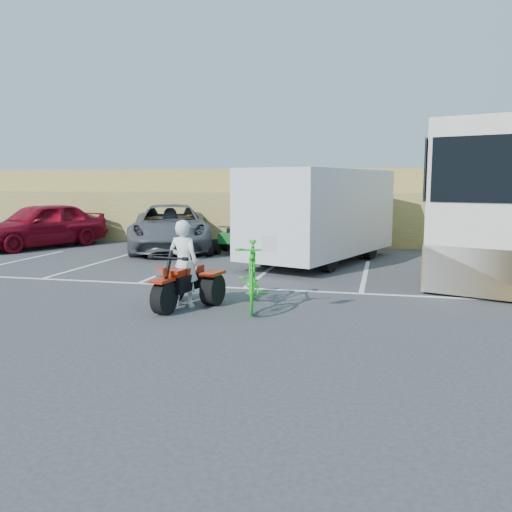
% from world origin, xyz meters
% --- Properties ---
extents(ground, '(100.00, 100.00, 0.00)m').
position_xyz_m(ground, '(0.00, 0.00, 0.00)').
color(ground, '#323235').
rests_on(ground, ground).
extents(parking_stripes, '(28.00, 5.16, 0.01)m').
position_xyz_m(parking_stripes, '(0.87, 4.07, 0.00)').
color(parking_stripes, white).
rests_on(parking_stripes, ground).
extents(grass_embankment, '(40.00, 8.50, 3.10)m').
position_xyz_m(grass_embankment, '(0.00, 15.48, 1.42)').
color(grass_embankment, olive).
rests_on(grass_embankment, ground).
extents(red_trike_atv, '(1.54, 1.88, 1.10)m').
position_xyz_m(red_trike_atv, '(-0.74, 0.19, 0.00)').
color(red_trike_atv, '#A01C09').
rests_on(red_trike_atv, ground).
extents(rider, '(0.70, 0.52, 1.74)m').
position_xyz_m(rider, '(-0.71, 0.34, 0.87)').
color(rider, white).
rests_on(rider, ground).
extents(green_dirt_bike, '(1.08, 2.28, 1.32)m').
position_xyz_m(green_dirt_bike, '(0.64, 0.56, 0.66)').
color(green_dirt_bike, '#14BF19').
rests_on(green_dirt_bike, ground).
extents(grey_pickup, '(4.75, 6.57, 1.66)m').
position_xyz_m(grey_pickup, '(-4.45, 8.79, 0.83)').
color(grey_pickup, '#4A4D52').
rests_on(grey_pickup, ground).
extents(red_car, '(3.88, 5.44, 1.72)m').
position_xyz_m(red_car, '(-9.57, 8.40, 0.86)').
color(red_car, maroon).
rests_on(red_car, ground).
extents(cargo_trailer, '(4.38, 6.59, 2.86)m').
position_xyz_m(cargo_trailer, '(1.24, 6.97, 1.55)').
color(cargo_trailer, silver).
rests_on(cargo_trailer, ground).
extents(quad_atv_blue, '(1.74, 1.97, 1.07)m').
position_xyz_m(quad_atv_blue, '(-3.21, 7.87, 0.00)').
color(quad_atv_blue, navy).
rests_on(quad_atv_blue, ground).
extents(quad_atv_green, '(1.19, 1.56, 0.99)m').
position_xyz_m(quad_atv_green, '(-1.99, 8.55, 0.00)').
color(quad_atv_green, '#155B1F').
rests_on(quad_atv_green, ground).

